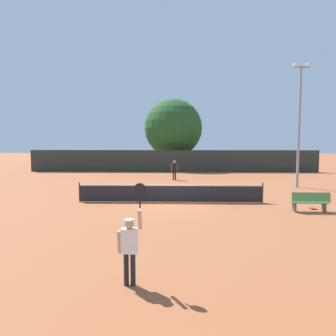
% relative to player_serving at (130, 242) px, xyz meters
% --- Properties ---
extents(ground_plane, '(120.00, 120.00, 0.00)m').
position_rel_player_serving_xyz_m(ground_plane, '(0.76, 10.14, -1.06)').
color(ground_plane, '#9E5633').
extents(tennis_net, '(10.10, 0.08, 1.07)m').
position_rel_player_serving_xyz_m(tennis_net, '(0.76, 10.14, -0.54)').
color(tennis_net, '#232328').
rests_on(tennis_net, ground).
extents(perimeter_fence, '(30.17, 0.12, 2.27)m').
position_rel_player_serving_xyz_m(perimeter_fence, '(0.76, 26.54, 0.08)').
color(perimeter_fence, '#2D332D').
rests_on(perimeter_fence, ground).
extents(player_serving, '(0.67, 0.39, 2.44)m').
position_rel_player_serving_xyz_m(player_serving, '(0.00, 0.00, 0.00)').
color(player_serving, white).
rests_on(player_serving, ground).
extents(player_receiving, '(0.57, 0.24, 1.60)m').
position_rel_player_serving_xyz_m(player_receiving, '(0.92, 19.79, -0.08)').
color(player_receiving, black).
rests_on(player_receiving, ground).
extents(tennis_ball, '(0.07, 0.07, 0.07)m').
position_rel_player_serving_xyz_m(tennis_ball, '(-2.22, 9.44, -1.02)').
color(tennis_ball, '#CCE033').
rests_on(tennis_ball, ground).
extents(spare_racket, '(0.28, 0.52, 0.04)m').
position_rel_player_serving_xyz_m(spare_racket, '(7.87, 8.71, -1.04)').
color(spare_racket, black).
rests_on(spare_racket, ground).
extents(courtside_bench, '(1.80, 0.44, 0.95)m').
position_rel_player_serving_xyz_m(courtside_bench, '(7.43, 7.95, -0.58)').
color(courtside_bench, '#478C4C').
rests_on(courtside_bench, ground).
extents(light_pole, '(1.18, 0.28, 8.69)m').
position_rel_player_serving_xyz_m(light_pole, '(9.73, 15.88, 3.86)').
color(light_pole, gray).
rests_on(light_pole, ground).
extents(large_tree, '(6.70, 6.70, 8.05)m').
position_rel_player_serving_xyz_m(large_tree, '(0.71, 30.58, 3.63)').
color(large_tree, brown).
rests_on(large_tree, ground).
extents(parked_car_near, '(2.39, 4.40, 1.69)m').
position_rel_player_serving_xyz_m(parked_car_near, '(2.99, 32.70, -0.28)').
color(parked_car_near, black).
rests_on(parked_car_near, ground).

